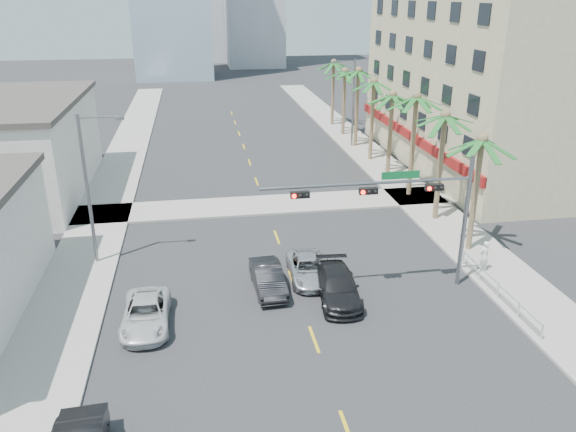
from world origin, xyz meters
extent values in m
plane|color=#262628|center=(0.00, 0.00, 0.00)|extent=(260.00, 260.00, 0.00)
cube|color=gray|center=(12.00, 20.00, 0.07)|extent=(4.00, 120.00, 0.15)
cube|color=gray|center=(-12.00, 20.00, 0.07)|extent=(4.00, 120.00, 0.15)
cube|color=gray|center=(0.00, 22.00, 0.07)|extent=(80.00, 4.00, 0.15)
cube|color=tan|center=(22.00, 30.00, 7.50)|extent=(15.00, 28.00, 15.00)
cube|color=maroon|center=(14.40, 30.00, 3.00)|extent=(0.30, 28.00, 0.80)
cube|color=beige|center=(-19.50, 28.00, 3.60)|extent=(11.00, 18.00, 7.20)
cylinder|color=slate|center=(9.00, 8.00, 3.60)|extent=(0.24, 0.24, 7.20)
cylinder|color=slate|center=(3.50, 8.00, 6.20)|extent=(11.00, 0.16, 0.16)
cube|color=#0C662D|center=(5.20, 8.00, 6.55)|extent=(2.00, 0.05, 0.40)
cube|color=black|center=(7.00, 7.85, 5.85)|extent=(0.95, 0.28, 0.32)
sphere|color=#FF0C05|center=(6.68, 7.69, 5.85)|extent=(0.22, 0.22, 0.22)
cube|color=black|center=(3.50, 7.85, 5.85)|extent=(0.95, 0.28, 0.32)
sphere|color=#FF0C05|center=(3.18, 7.69, 5.85)|extent=(0.22, 0.22, 0.22)
cube|color=black|center=(0.00, 7.85, 5.85)|extent=(0.95, 0.28, 0.32)
sphere|color=#FF0C05|center=(-0.32, 7.69, 5.85)|extent=(0.22, 0.22, 0.22)
cylinder|color=brown|center=(11.60, 12.00, 3.60)|extent=(0.36, 0.36, 7.20)
cylinder|color=brown|center=(11.60, 17.20, 3.78)|extent=(0.36, 0.36, 7.56)
cylinder|color=brown|center=(11.60, 22.40, 3.96)|extent=(0.36, 0.36, 7.92)
cylinder|color=brown|center=(11.60, 27.60, 3.60)|extent=(0.36, 0.36, 7.20)
cylinder|color=brown|center=(11.60, 32.80, 3.78)|extent=(0.36, 0.36, 7.56)
cylinder|color=brown|center=(11.60, 38.00, 3.96)|extent=(0.36, 0.36, 7.92)
cylinder|color=brown|center=(11.60, 43.20, 3.60)|extent=(0.36, 0.36, 7.20)
cylinder|color=brown|center=(11.60, 48.40, 3.78)|extent=(0.36, 0.36, 7.56)
cylinder|color=slate|center=(-11.20, 14.00, 4.50)|extent=(0.20, 0.20, 9.00)
cylinder|color=slate|center=(-10.10, 14.00, 8.80)|extent=(2.20, 0.12, 0.12)
cube|color=slate|center=(-9.00, 14.00, 8.70)|extent=(0.50, 0.25, 0.18)
cylinder|color=slate|center=(11.20, 38.00, 4.50)|extent=(0.20, 0.20, 9.00)
cylinder|color=slate|center=(10.10, 38.00, 8.80)|extent=(2.20, 0.12, 0.12)
cube|color=slate|center=(9.00, 38.00, 8.70)|extent=(0.50, 0.25, 0.18)
cylinder|color=silver|center=(10.30, 6.00, 0.55)|extent=(0.08, 8.00, 0.08)
cylinder|color=silver|center=(10.30, 6.00, 0.90)|extent=(0.08, 8.00, 0.08)
cylinder|color=silver|center=(10.30, 2.00, 0.50)|extent=(0.08, 0.08, 1.00)
cylinder|color=silver|center=(10.30, 4.00, 0.50)|extent=(0.08, 0.08, 1.00)
cylinder|color=silver|center=(10.30, 6.00, 0.50)|extent=(0.08, 0.08, 1.00)
cylinder|color=silver|center=(10.30, 8.00, 0.50)|extent=(0.08, 0.08, 1.00)
cylinder|color=silver|center=(10.30, 10.00, 0.50)|extent=(0.08, 0.08, 1.00)
imported|color=silver|center=(-7.80, 6.49, 0.67)|extent=(2.26, 4.81, 1.33)
imported|color=black|center=(-1.50, 9.05, 0.72)|extent=(1.72, 4.42, 1.43)
imported|color=silver|center=(0.90, 9.97, 0.63)|extent=(2.30, 4.64, 1.26)
imported|color=black|center=(2.00, 7.50, 0.73)|extent=(2.47, 5.22, 1.47)
imported|color=white|center=(11.01, 9.01, 1.07)|extent=(0.77, 0.62, 1.84)
camera|label=1|loc=(-4.86, -17.77, 15.11)|focal=35.00mm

